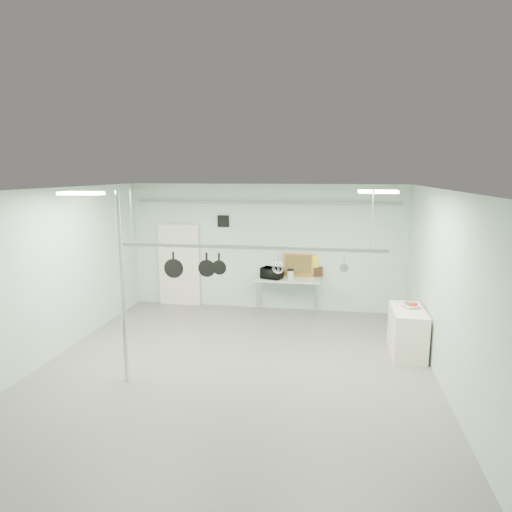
% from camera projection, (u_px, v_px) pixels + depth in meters
% --- Properties ---
extents(floor, '(8.00, 8.00, 0.00)m').
position_uv_depth(floor, '(233.00, 373.00, 8.05)').
color(floor, gray).
rests_on(floor, ground).
extents(ceiling, '(7.00, 8.00, 0.02)m').
position_uv_depth(ceiling, '(231.00, 190.00, 7.47)').
color(ceiling, silver).
rests_on(ceiling, back_wall).
extents(back_wall, '(7.00, 0.02, 3.20)m').
position_uv_depth(back_wall, '(266.00, 247.00, 11.63)').
color(back_wall, '#A6C7B8').
rests_on(back_wall, floor).
extents(right_wall, '(0.02, 8.00, 3.20)m').
position_uv_depth(right_wall, '(448.00, 293.00, 7.19)').
color(right_wall, '#A6C7B8').
rests_on(right_wall, floor).
extents(door, '(1.10, 0.10, 2.20)m').
position_uv_depth(door, '(179.00, 266.00, 12.05)').
color(door, silver).
rests_on(door, floor).
extents(wall_vent, '(0.30, 0.04, 0.30)m').
position_uv_depth(wall_vent, '(223.00, 221.00, 11.67)').
color(wall_vent, black).
rests_on(wall_vent, back_wall).
extents(conduit_pipe, '(6.60, 0.07, 0.07)m').
position_uv_depth(conduit_pipe, '(265.00, 202.00, 11.33)').
color(conduit_pipe, gray).
rests_on(conduit_pipe, back_wall).
extents(chrome_pole, '(0.08, 0.08, 3.20)m').
position_uv_depth(chrome_pole, '(122.00, 289.00, 7.45)').
color(chrome_pole, silver).
rests_on(chrome_pole, floor).
extents(prep_table, '(1.60, 0.70, 0.91)m').
position_uv_depth(prep_table, '(287.00, 281.00, 11.29)').
color(prep_table, silver).
rests_on(prep_table, floor).
extents(side_cabinet, '(0.60, 1.20, 0.90)m').
position_uv_depth(side_cabinet, '(407.00, 332.00, 8.81)').
color(side_cabinet, white).
rests_on(side_cabinet, floor).
extents(pot_rack, '(4.80, 0.06, 1.00)m').
position_uv_depth(pot_rack, '(247.00, 246.00, 7.90)').
color(pot_rack, '#B7B7BC').
rests_on(pot_rack, ceiling).
extents(light_panel_left, '(0.65, 0.30, 0.05)m').
position_uv_depth(light_panel_left, '(81.00, 193.00, 7.06)').
color(light_panel_left, white).
rests_on(light_panel_left, ceiling).
extents(light_panel_right, '(0.65, 0.30, 0.05)m').
position_uv_depth(light_panel_right, '(378.00, 192.00, 7.67)').
color(light_panel_right, white).
rests_on(light_panel_right, ceiling).
extents(microwave, '(0.58, 0.49, 0.28)m').
position_uv_depth(microwave, '(272.00, 273.00, 11.20)').
color(microwave, black).
rests_on(microwave, prep_table).
extents(coffee_canister, '(0.19, 0.19, 0.21)m').
position_uv_depth(coffee_canister, '(291.00, 275.00, 11.15)').
color(coffee_canister, silver).
rests_on(coffee_canister, prep_table).
extents(painting_large, '(0.78, 0.16, 0.58)m').
position_uv_depth(painting_large, '(298.00, 265.00, 11.48)').
color(painting_large, orange).
rests_on(painting_large, prep_table).
extents(painting_small, '(0.31, 0.11, 0.25)m').
position_uv_depth(painting_small, '(317.00, 272.00, 11.43)').
color(painting_small, '#321F11').
rests_on(painting_small, prep_table).
extents(fruit_bowl, '(0.44, 0.44, 0.08)m').
position_uv_depth(fruit_bowl, '(411.00, 306.00, 8.81)').
color(fruit_bowl, white).
rests_on(fruit_bowl, side_cabinet).
extents(skillet_left, '(0.35, 0.07, 0.46)m').
position_uv_depth(skillet_left, '(173.00, 264.00, 8.19)').
color(skillet_left, black).
rests_on(skillet_left, pot_rack).
extents(skillet_mid, '(0.31, 0.07, 0.41)m').
position_uv_depth(skillet_mid, '(207.00, 264.00, 8.08)').
color(skillet_mid, black).
rests_on(skillet_mid, pot_rack).
extents(skillet_right, '(0.26, 0.07, 0.37)m').
position_uv_depth(skillet_right, '(219.00, 263.00, 8.04)').
color(skillet_right, black).
rests_on(skillet_right, pot_rack).
extents(whisk, '(0.26, 0.26, 0.36)m').
position_uv_depth(whisk, '(278.00, 265.00, 7.87)').
color(whisk, '#A3A4A8').
rests_on(whisk, pot_rack).
extents(grater, '(0.09, 0.05, 0.21)m').
position_uv_depth(grater, '(316.00, 262.00, 7.75)').
color(grater, '#C39216').
rests_on(grater, pot_rack).
extents(saucepan, '(0.17, 0.14, 0.27)m').
position_uv_depth(saucepan, '(344.00, 264.00, 7.68)').
color(saucepan, silver).
rests_on(saucepan, pot_rack).
extents(fruit_cluster, '(0.24, 0.24, 0.09)m').
position_uv_depth(fruit_cluster, '(411.00, 304.00, 8.81)').
color(fruit_cluster, '#B31018').
rests_on(fruit_cluster, fruit_bowl).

